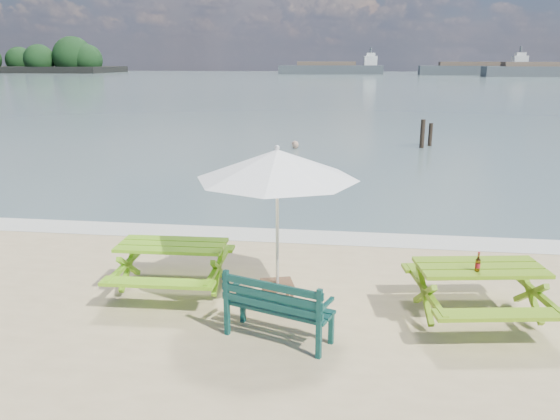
# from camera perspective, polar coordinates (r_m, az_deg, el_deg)

# --- Properties ---
(sea) EXTENTS (300.00, 300.00, 0.00)m
(sea) POSITION_cam_1_polar(r_m,az_deg,el_deg) (91.05, 7.28, 13.14)
(sea) COLOR slate
(sea) RESTS_ON ground
(foam_strip) EXTENTS (22.00, 0.90, 0.01)m
(foam_strip) POSITION_cam_1_polar(r_m,az_deg,el_deg) (11.18, 3.05, -2.81)
(foam_strip) COLOR silver
(foam_strip) RESTS_ON ground
(picnic_table_left) EXTENTS (1.70, 1.87, 0.78)m
(picnic_table_left) POSITION_cam_1_polar(r_m,az_deg,el_deg) (8.69, -11.10, -5.98)
(picnic_table_left) COLOR #70B21B
(picnic_table_left) RESTS_ON ground
(picnic_table_right) EXTENTS (1.96, 2.11, 0.81)m
(picnic_table_right) POSITION_cam_1_polar(r_m,az_deg,el_deg) (8.08, 19.95, -8.25)
(picnic_table_right) COLOR #689416
(picnic_table_right) RESTS_ON ground
(park_bench) EXTENTS (1.48, 0.91, 0.86)m
(park_bench) POSITION_cam_1_polar(r_m,az_deg,el_deg) (7.17, -0.16, -11.40)
(park_bench) COLOR #0E3A36
(park_bench) RESTS_ON ground
(side_table) EXTENTS (0.58, 0.58, 0.30)m
(side_table) POSITION_cam_1_polar(r_m,az_deg,el_deg) (8.22, -0.27, -8.57)
(side_table) COLOR brown
(side_table) RESTS_ON ground
(patio_umbrella) EXTENTS (2.88, 2.88, 2.30)m
(patio_umbrella) POSITION_cam_1_polar(r_m,az_deg,el_deg) (7.64, -0.29, 4.79)
(patio_umbrella) COLOR silver
(patio_umbrella) RESTS_ON ground
(beer_bottle) EXTENTS (0.07, 0.07, 0.26)m
(beer_bottle) POSITION_cam_1_polar(r_m,az_deg,el_deg) (7.69, 19.96, -5.41)
(beer_bottle) COLOR brown
(beer_bottle) RESTS_ON picnic_table_right
(swimmer) EXTENTS (0.63, 0.43, 1.68)m
(swimmer) POSITION_cam_1_polar(r_m,az_deg,el_deg) (22.52, 1.55, 5.14)
(swimmer) COLOR tan
(swimmer) RESTS_ON ground
(mooring_pilings) EXTENTS (0.58, 0.78, 1.36)m
(mooring_pilings) POSITION_cam_1_polar(r_m,az_deg,el_deg) (23.46, 14.96, 7.43)
(mooring_pilings) COLOR black
(mooring_pilings) RESTS_ON ground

